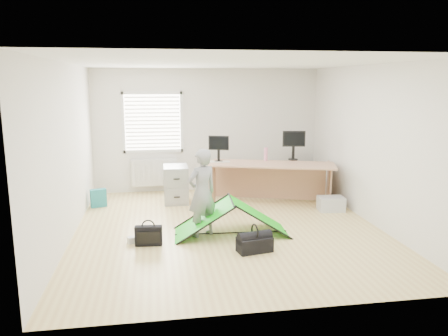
{
  "coord_description": "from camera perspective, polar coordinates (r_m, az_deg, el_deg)",
  "views": [
    {
      "loc": [
        -1.16,
        -6.89,
        2.4
      ],
      "look_at": [
        0.0,
        0.4,
        0.95
      ],
      "focal_mm": 35.0,
      "sensor_mm": 36.0,
      "label": 1
    }
  ],
  "objects": [
    {
      "name": "laptop_bag",
      "position": [
        6.69,
        -9.83,
        -8.71
      ],
      "size": [
        0.41,
        0.16,
        0.3
      ],
      "primitive_type": "cube",
      "rotation": [
        0.0,
        0.0,
        -0.11
      ],
      "color": "black",
      "rests_on": "ground"
    },
    {
      "name": "window",
      "position": [
        9.64,
        -9.3,
        5.91
      ],
      "size": [
        1.2,
        0.06,
        1.2
      ],
      "primitive_type": "cube",
      "color": "silver",
      "rests_on": "back_wall"
    },
    {
      "name": "tote_bag",
      "position": [
        8.9,
        -16.08,
        -3.8
      ],
      "size": [
        0.32,
        0.22,
        0.35
      ],
      "primitive_type": "cube",
      "rotation": [
        0.0,
        0.0,
        0.32
      ],
      "color": "#1D767E",
      "rests_on": "ground"
    },
    {
      "name": "duffel_bag",
      "position": [
        6.39,
        4.02,
        -9.93
      ],
      "size": [
        0.54,
        0.35,
        0.22
      ],
      "primitive_type": "cube",
      "rotation": [
        0.0,
        0.0,
        0.21
      ],
      "color": "black",
      "rests_on": "ground"
    },
    {
      "name": "office_chair",
      "position": [
        10.05,
        10.29,
        -1.14
      ],
      "size": [
        0.7,
        0.72,
        0.6
      ],
      "primitive_type": "imported",
      "rotation": [
        0.0,
        0.0,
        3.25
      ],
      "color": "black",
      "rests_on": "ground"
    },
    {
      "name": "radiator",
      "position": [
        9.76,
        -9.1,
        -0.56
      ],
      "size": [
        1.0,
        0.12,
        0.6
      ],
      "primitive_type": "cube",
      "color": "silver",
      "rests_on": "back_wall"
    },
    {
      "name": "thermos",
      "position": [
        8.94,
        5.48,
        1.82
      ],
      "size": [
        0.1,
        0.1,
        0.27
      ],
      "primitive_type": "cylinder",
      "rotation": [
        0.0,
        0.0,
        -0.41
      ],
      "color": "#CD7391",
      "rests_on": "desk"
    },
    {
      "name": "storage_crate",
      "position": [
        8.57,
        13.8,
        -4.56
      ],
      "size": [
        0.51,
        0.38,
        0.27
      ],
      "primitive_type": "cube",
      "rotation": [
        0.0,
        0.0,
        -0.1
      ],
      "color": "#B6BAC0",
      "rests_on": "ground"
    },
    {
      "name": "back_wall",
      "position": [
        9.77,
        -2.18,
        4.94
      ],
      "size": [
        5.0,
        0.02,
        2.7
      ],
      "primitive_type": "cube",
      "color": "silver",
      "rests_on": "ground"
    },
    {
      "name": "white_box",
      "position": [
        6.85,
        -12.06,
        -9.2
      ],
      "size": [
        0.13,
        0.13,
        0.1
      ],
      "primitive_type": "cube",
      "rotation": [
        0.0,
        0.0,
        0.41
      ],
      "color": "silver",
      "rests_on": "ground"
    },
    {
      "name": "monitor_right",
      "position": [
        9.07,
        9.04,
        2.43
      ],
      "size": [
        0.47,
        0.16,
        0.44
      ],
      "primitive_type": "cube",
      "rotation": [
        0.0,
        0.0,
        -0.14
      ],
      "color": "black",
      "rests_on": "desk"
    },
    {
      "name": "person",
      "position": [
        6.86,
        -2.89,
        -3.25
      ],
      "size": [
        0.61,
        0.53,
        1.4
      ],
      "primitive_type": "imported",
      "rotation": [
        0.0,
        0.0,
        3.62
      ],
      "color": "gray",
      "rests_on": "ground"
    },
    {
      "name": "desk",
      "position": [
        8.72,
        6.25,
        -2.1
      ],
      "size": [
        2.56,
        1.47,
        0.83
      ],
      "primitive_type": "cube",
      "rotation": [
        0.0,
        0.0,
        -0.31
      ],
      "color": "tan",
      "rests_on": "ground"
    },
    {
      "name": "filing_cabinet",
      "position": [
        8.91,
        -6.3,
        -2.11
      ],
      "size": [
        0.49,
        0.65,
        0.75
      ],
      "primitive_type": "cube",
      "rotation": [
        0.0,
        0.0,
        -0.01
      ],
      "color": "gray",
      "rests_on": "ground"
    },
    {
      "name": "monitor_left",
      "position": [
        8.73,
        -0.71,
        2.06
      ],
      "size": [
        0.41,
        0.22,
        0.39
      ],
      "primitive_type": "cube",
      "rotation": [
        0.0,
        0.0,
        -0.34
      ],
      "color": "black",
      "rests_on": "desk"
    },
    {
      "name": "ground",
      "position": [
        7.39,
        0.49,
        -7.84
      ],
      "size": [
        5.5,
        5.5,
        0.0
      ],
      "primitive_type": "plane",
      "color": "#D6BB72",
      "rests_on": "ground"
    },
    {
      "name": "keyboard",
      "position": [
        8.74,
        -0.61,
        0.83
      ],
      "size": [
        0.45,
        0.21,
        0.02
      ],
      "primitive_type": "cube",
      "rotation": [
        0.0,
        0.0,
        -0.16
      ],
      "color": "beige",
      "rests_on": "desk"
    },
    {
      "name": "kite",
      "position": [
        7.04,
        0.96,
        -6.42
      ],
      "size": [
        1.86,
        0.91,
        0.56
      ],
      "primitive_type": null,
      "rotation": [
        0.0,
        0.0,
        -0.06
      ],
      "color": "#12BA13",
      "rests_on": "ground"
    }
  ]
}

